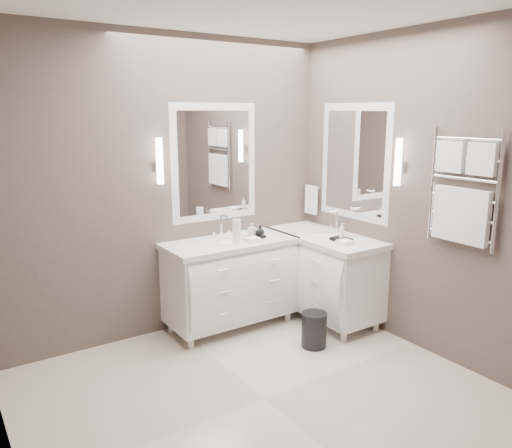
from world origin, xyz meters
TOP-DOWN VIEW (x-y plane):
  - floor at (0.00, 0.00)m, footprint 3.20×3.00m
  - wall_back at (0.00, 1.50)m, footprint 3.20×0.01m
  - wall_front at (0.00, -1.50)m, footprint 3.20×0.01m
  - wall_right at (1.60, 0.00)m, footprint 0.01×3.00m
  - vanity_back at (0.45, 1.23)m, footprint 1.24×0.59m
  - vanity_right at (1.33, 0.90)m, footprint 0.59×1.24m
  - mirror_back at (0.45, 1.49)m, footprint 0.90×0.02m
  - mirror_right at (1.59, 0.80)m, footprint 0.02×0.90m
  - sconce_back at (-0.13, 1.43)m, footprint 0.06×0.06m
  - sconce_right at (1.53, 0.22)m, footprint 0.06×0.06m
  - towel_bar_corner at (1.54, 1.36)m, footprint 0.03×0.22m
  - towel_ladder at (1.55, -0.40)m, footprint 0.06×0.58m
  - waste_bin at (0.83, 0.44)m, footprint 0.25×0.25m
  - amenity_tray_back at (0.69, 1.16)m, footprint 0.19×0.16m
  - amenity_tray_right at (1.30, 0.64)m, footprint 0.15×0.19m
  - water_bottle at (0.46, 1.12)m, footprint 0.09×0.09m
  - soap_bottle_a at (0.66, 1.18)m, footprint 0.07×0.07m
  - soap_bottle_b at (0.72, 1.13)m, footprint 0.09×0.09m
  - soap_bottle_c at (1.30, 0.64)m, footprint 0.07×0.07m

SIDE VIEW (x-z plane):
  - floor at x=0.00m, z-range -0.01..0.00m
  - waste_bin at x=0.83m, z-range 0.00..0.31m
  - vanity_back at x=0.45m, z-range 0.00..0.97m
  - vanity_right at x=1.33m, z-range 0.00..0.97m
  - amenity_tray_back at x=0.69m, z-range 0.85..0.87m
  - amenity_tray_right at x=1.30m, z-range 0.85..0.88m
  - soap_bottle_b at x=0.72m, z-range 0.87..0.98m
  - soap_bottle_a at x=0.66m, z-range 0.87..1.00m
  - soap_bottle_c at x=1.30m, z-range 0.88..1.02m
  - water_bottle at x=0.46m, z-range 0.85..1.06m
  - towel_bar_corner at x=1.54m, z-range 0.97..1.27m
  - wall_back at x=0.00m, z-range 0.00..2.70m
  - wall_front at x=0.00m, z-range 0.00..2.70m
  - wall_right at x=1.60m, z-range 0.00..2.70m
  - towel_ladder at x=1.55m, z-range 0.94..1.84m
  - mirror_back at x=0.45m, z-range 1.00..2.10m
  - mirror_right at x=1.59m, z-range 1.00..2.10m
  - sconce_back at x=-0.13m, z-range 1.39..1.79m
  - sconce_right at x=1.53m, z-range 1.39..1.79m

